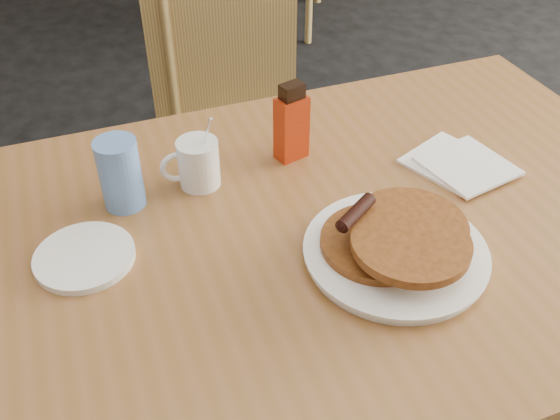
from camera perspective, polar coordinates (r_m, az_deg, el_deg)
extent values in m
cube|color=brown|center=(1.06, 4.68, -1.80)|extent=(1.34, 0.93, 0.04)
cube|color=tan|center=(1.07, 4.64, -2.40)|extent=(1.38, 0.97, 0.02)
cylinder|color=tan|center=(1.77, 17.18, -0.07)|extent=(0.04, 0.04, 0.71)
cube|color=tan|center=(1.72, -3.38, 3.63)|extent=(0.47, 0.47, 0.04)
cube|color=tan|center=(1.75, -5.23, 13.22)|extent=(0.40, 0.12, 0.43)
cylinder|color=tan|center=(1.72, -6.92, -6.34)|extent=(0.04, 0.04, 0.41)
cylinder|color=tan|center=(2.01, 0.11, 1.87)|extent=(0.04, 0.04, 0.41)
cylinder|color=tan|center=(3.29, -3.16, 17.72)|extent=(0.04, 0.04, 0.43)
cylinder|color=white|center=(0.99, 10.48, -3.91)|extent=(0.28, 0.28, 0.02)
cylinder|color=white|center=(0.99, 10.53, -3.61)|extent=(0.29, 0.29, 0.01)
cylinder|color=brown|center=(0.98, 8.92, -2.96)|extent=(0.18, 0.18, 0.01)
cylinder|color=brown|center=(1.00, 11.74, -1.47)|extent=(0.18, 0.18, 0.01)
cylinder|color=brown|center=(0.94, 11.86, -2.97)|extent=(0.18, 0.18, 0.01)
cylinder|color=black|center=(0.96, 6.97, -0.23)|extent=(0.08, 0.07, 0.02)
cylinder|color=white|center=(1.11, -7.45, 4.26)|extent=(0.07, 0.07, 0.09)
torus|color=white|center=(1.11, -9.41, 3.89)|extent=(0.06, 0.01, 0.06)
cylinder|color=black|center=(1.09, -7.61, 5.85)|extent=(0.07, 0.07, 0.01)
cylinder|color=white|center=(1.10, -7.04, 5.68)|extent=(0.04, 0.03, 0.13)
cube|color=maroon|center=(1.17, 1.05, 7.49)|extent=(0.07, 0.05, 0.13)
cube|color=black|center=(1.13, 1.10, 10.80)|extent=(0.05, 0.04, 0.03)
cube|color=white|center=(1.22, 15.36, 4.25)|extent=(0.19, 0.19, 0.01)
cube|color=white|center=(1.21, 16.78, 3.89)|extent=(0.18, 0.18, 0.01)
cylinder|color=#5D8DDA|center=(1.08, -14.41, 3.23)|extent=(0.09, 0.09, 0.13)
cylinder|color=white|center=(1.02, -17.44, -4.10)|extent=(0.19, 0.19, 0.01)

